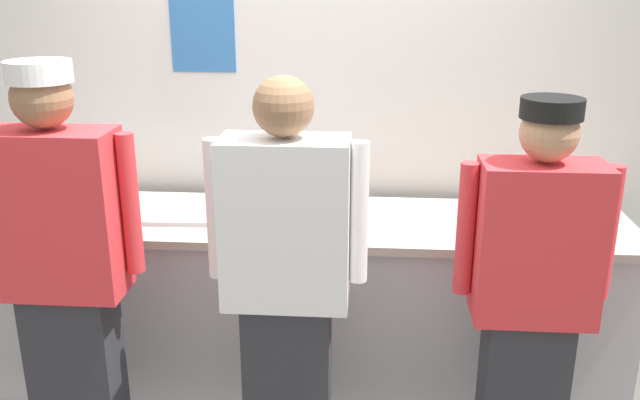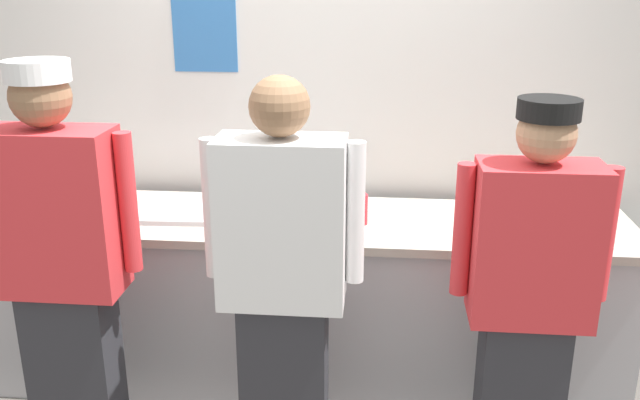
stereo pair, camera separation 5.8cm
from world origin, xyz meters
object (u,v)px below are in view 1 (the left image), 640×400
chef_near_left (64,268)px  plate_stack_rear (84,200)px  squeeze_bottle_spare (362,206)px  deli_cup (480,202)px  mixing_bowl_steel (319,200)px  ramekin_yellow_sauce (553,214)px  sheet_tray (187,213)px  plate_stack_front (509,216)px  ramekin_red_sauce (54,220)px  ramekin_green_sauce (574,223)px  squeeze_bottle_primary (325,206)px  squeeze_bottle_secondary (517,195)px  chef_center (286,283)px  chef_far_right (532,295)px

chef_near_left → plate_stack_rear: 0.88m
chef_near_left → plate_stack_rear: chef_near_left is taller
squeeze_bottle_spare → deli_cup: size_ratio=1.69×
plate_stack_rear → mixing_bowl_steel: size_ratio=0.69×
squeeze_bottle_spare → ramekin_yellow_sauce: 0.94m
sheet_tray → plate_stack_front: bearing=-1.3°
ramekin_yellow_sauce → ramekin_red_sauce: size_ratio=0.99×
mixing_bowl_steel → ramekin_green_sauce: mixing_bowl_steel is taller
squeeze_bottle_spare → squeeze_bottle_primary: bearing=-163.9°
plate_stack_rear → squeeze_bottle_secondary: 2.18m
chef_center → squeeze_bottle_primary: chef_center is taller
chef_center → squeeze_bottle_primary: bearing=80.5°
chef_near_left → plate_stack_front: 1.97m
chef_center → mixing_bowl_steel: (0.06, 0.84, 0.06)m
plate_stack_front → ramekin_yellow_sauce: (0.24, 0.13, -0.03)m
squeeze_bottle_secondary → ramekin_red_sauce: squeeze_bottle_secondary is taller
sheet_tray → ramekin_yellow_sauce: (1.78, 0.09, 0.01)m
squeeze_bottle_secondary → ramekin_yellow_sauce: size_ratio=1.77×
squeeze_bottle_secondary → ramekin_red_sauce: bearing=-171.0°
plate_stack_front → plate_stack_rear: plate_stack_front is taller
sheet_tray → squeeze_bottle_secondary: squeeze_bottle_secondary is taller
squeeze_bottle_primary → ramekin_yellow_sauce: bearing=10.4°
chef_near_left → mixing_bowl_steel: bearing=41.9°
squeeze_bottle_secondary → ramekin_yellow_sauce: (0.17, -0.07, -0.07)m
plate_stack_rear → ramekin_red_sauce: 0.30m
chef_center → sheet_tray: 0.93m
chef_far_right → sheet_tray: bearing=155.3°
squeeze_bottle_primary → deli_cup: squeeze_bottle_primary is taller
chef_center → sheet_tray: (-0.58, 0.73, 0.01)m
chef_far_right → mixing_bowl_steel: chef_far_right is taller
sheet_tray → ramekin_red_sauce: bearing=-162.4°
squeeze_bottle_primary → ramekin_green_sauce: (1.16, 0.06, -0.07)m
plate_stack_rear → sheet_tray: plate_stack_rear is taller
deli_cup → mixing_bowl_steel: bearing=-176.6°
squeeze_bottle_primary → ramekin_red_sauce: squeeze_bottle_primary is taller
sheet_tray → squeeze_bottle_primary: bearing=-8.8°
squeeze_bottle_primary → ramekin_green_sauce: bearing=3.2°
chef_center → deli_cup: size_ratio=15.78×
sheet_tray → ramekin_green_sauce: 1.84m
plate_stack_rear → squeeze_bottle_spare: 1.43m
chef_far_right → ramekin_red_sauce: chef_far_right is taller
chef_near_left → squeeze_bottle_spare: size_ratio=9.57×
chef_far_right → mixing_bowl_steel: size_ratio=5.31×
mixing_bowl_steel → squeeze_bottle_secondary: size_ratio=1.66×
squeeze_bottle_primary → mixing_bowl_steel: bearing=102.2°
squeeze_bottle_spare → sheet_tray: bearing=176.2°
plate_stack_front → ramekin_red_sauce: size_ratio=2.05×
squeeze_bottle_spare → mixing_bowl_steel: bearing=143.0°
plate_stack_rear → squeeze_bottle_spare: (1.42, -0.17, 0.06)m
chef_center → mixing_bowl_steel: 0.84m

